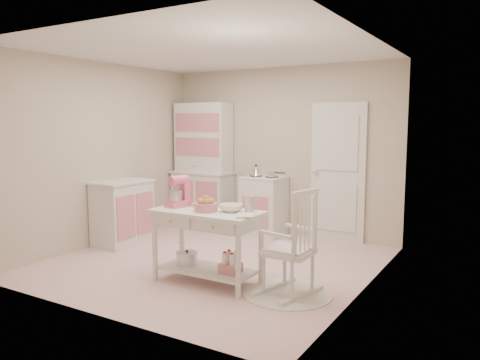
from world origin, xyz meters
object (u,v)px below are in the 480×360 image
hutch (202,165)px  stove (264,206)px  base_cabinet (122,213)px  stand_mixer (177,192)px  rocking_chair (288,241)px  work_table (207,246)px  bread_basket (206,207)px

hutch → stove: size_ratio=2.26×
base_cabinet → stand_mixer: size_ratio=2.71×
rocking_chair → work_table: (-0.92, -0.12, -0.15)m
rocking_chair → bread_basket: (-0.90, -0.17, 0.30)m
stove → rocking_chair: rocking_chair is taller
stove → base_cabinet: (-1.49, -1.53, 0.00)m
base_cabinet → stand_mixer: bearing=-24.1°
hutch → stand_mixer: 2.62m
stand_mixer → rocking_chair: bearing=19.2°
bread_basket → hutch: bearing=126.1°
base_cabinet → rocking_chair: size_ratio=0.84×
stove → base_cabinet: same height
hutch → stand_mixer: (1.28, -2.28, -0.07)m
stand_mixer → bread_basket: (0.44, -0.07, -0.12)m
hutch → stand_mixer: bearing=-60.8°
stand_mixer → bread_basket: bearing=5.9°
base_cabinet → work_table: bearing=-20.0°
rocking_chair → work_table: bearing=-159.4°
hutch → work_table: bearing=-53.6°
base_cabinet → work_table: 2.11m
base_cabinet → bread_basket: base_cabinet is taller
base_cabinet → hutch: bearing=79.7°
base_cabinet → stand_mixer: stand_mixer is taller
hutch → stove: hutch is taller
hutch → work_table: (1.70, -2.30, -0.64)m
work_table → bread_basket: 0.45m
rocking_chair → stand_mixer: bearing=-162.6°
base_cabinet → rocking_chair: rocking_chair is taller
hutch → base_cabinet: size_ratio=2.26×
base_cabinet → stand_mixer: 1.79m
bread_basket → base_cabinet: bearing=159.0°
stand_mixer → bread_basket: size_ratio=1.36×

